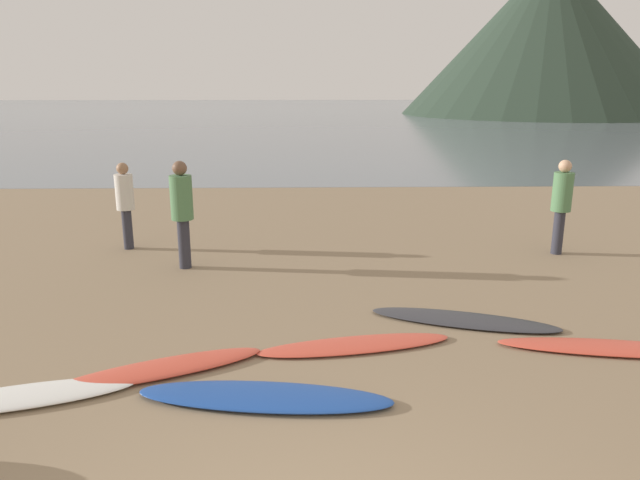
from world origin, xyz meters
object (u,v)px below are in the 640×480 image
object	(u,v)px
person_0	(182,206)
person_2	(125,199)
surfboard_1	(162,368)
surfboard_5	(613,348)
surfboard_2	(265,397)
surfboard_4	(464,320)
surfboard_3	(355,345)
surfboard_0	(19,397)
person_1	(562,199)

from	to	relation	value
person_0	person_2	bearing A→B (deg)	135.82
surfboard_1	person_2	size ratio (longest dim) A/B	1.36
person_0	surfboard_1	bearing A→B (deg)	-83.50
surfboard_1	surfboard_5	xyz separation A→B (m)	(5.15, 0.39, -0.01)
surfboard_5	person_0	bearing A→B (deg)	157.94
surfboard_2	surfboard_4	xyz separation A→B (m)	(2.49, 1.92, -0.01)
surfboard_1	surfboard_2	world-z (taller)	surfboard_2
surfboard_1	surfboard_3	distance (m)	2.21
surfboard_1	surfboard_4	xyz separation A→B (m)	(3.63, 1.29, -0.01)
person_2	surfboard_4	bearing A→B (deg)	36.44
surfboard_0	surfboard_5	world-z (taller)	surfboard_0
surfboard_2	surfboard_1	bearing A→B (deg)	157.93
surfboard_2	surfboard_5	bearing A→B (deg)	21.06
surfboard_1	person_0	size ratio (longest dim) A/B	1.22
surfboard_5	person_0	distance (m)	6.65
surfboard_0	surfboard_2	bearing A→B (deg)	-16.83
person_1	person_2	world-z (taller)	person_1
surfboard_1	person_2	xyz separation A→B (m)	(-1.79, 5.00, 0.92)
surfboard_2	surfboard_3	size ratio (longest dim) A/B	1.08
surfboard_0	surfboard_4	world-z (taller)	surfboard_0
surfboard_1	person_2	world-z (taller)	person_2
surfboard_5	person_2	bearing A→B (deg)	155.27
surfboard_2	person_2	distance (m)	6.42
person_1	surfboard_2	bearing A→B (deg)	-40.04
person_1	surfboard_1	bearing A→B (deg)	-49.56
surfboard_5	person_1	world-z (taller)	person_1
surfboard_3	person_2	bearing A→B (deg)	121.18
surfboard_0	surfboard_3	xyz separation A→B (m)	(3.41, 1.13, -0.01)
surfboard_0	person_1	size ratio (longest dim) A/B	1.28
surfboard_5	person_1	xyz separation A→B (m)	(1.03, 4.06, 0.98)
surfboard_2	person_0	size ratio (longest dim) A/B	1.40
surfboard_1	person_1	distance (m)	7.68
person_1	person_2	bearing A→B (deg)	-89.27
surfboard_1	surfboard_4	bearing A→B (deg)	-3.52
person_2	surfboard_5	bearing A→B (deg)	37.25
surfboard_4	surfboard_5	distance (m)	1.76
surfboard_3	person_1	size ratio (longest dim) A/B	1.36
person_1	surfboard_5	bearing A→B (deg)	-9.58
surfboard_3	person_1	xyz separation A→B (m)	(4.04, 3.89, 0.99)
surfboard_2	person_2	world-z (taller)	person_2
person_1	person_2	size ratio (longest dim) A/B	1.06
surfboard_0	person_2	size ratio (longest dim) A/B	1.36
surfboard_5	surfboard_2	bearing A→B (deg)	-156.78
surfboard_0	surfboard_5	bearing A→B (deg)	-6.82
surfboard_0	surfboard_1	distance (m)	1.39
surfboard_3	person_0	size ratio (longest dim) A/B	1.29
person_1	person_2	distance (m)	7.99
surfboard_3	person_0	bearing A→B (deg)	118.96
person_1	person_2	xyz separation A→B (m)	(-7.97, 0.55, -0.06)
surfboard_0	surfboard_1	size ratio (longest dim) A/B	1.00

